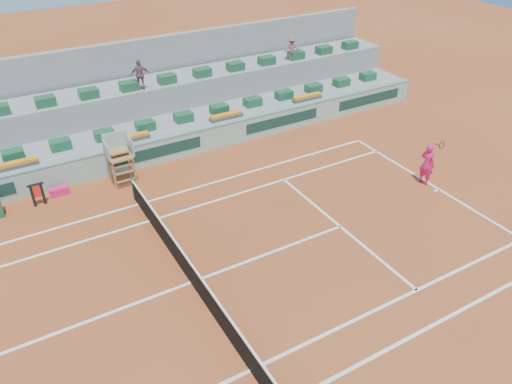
% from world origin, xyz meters
% --- Properties ---
extents(ground, '(90.00, 90.00, 0.00)m').
position_xyz_m(ground, '(0.00, 0.00, 0.00)').
color(ground, '#94401C').
rests_on(ground, ground).
extents(seating_tier_lower, '(36.00, 4.00, 1.20)m').
position_xyz_m(seating_tier_lower, '(0.00, 10.70, 0.60)').
color(seating_tier_lower, gray).
rests_on(seating_tier_lower, ground).
extents(seating_tier_upper, '(36.00, 2.40, 2.60)m').
position_xyz_m(seating_tier_upper, '(0.00, 12.30, 1.30)').
color(seating_tier_upper, gray).
rests_on(seating_tier_upper, ground).
extents(stadium_back_wall, '(36.00, 0.40, 4.40)m').
position_xyz_m(stadium_back_wall, '(0.00, 13.90, 2.20)').
color(stadium_back_wall, gray).
rests_on(stadium_back_wall, ground).
extents(player_bag, '(0.81, 0.36, 0.36)m').
position_xyz_m(player_bag, '(-2.69, 7.93, 0.18)').
color(player_bag, '#E41D6B').
rests_on(player_bag, ground).
extents(spectator_mid, '(0.97, 0.58, 1.54)m').
position_xyz_m(spectator_mid, '(2.55, 11.43, 3.37)').
color(spectator_mid, '#7D5363').
rests_on(spectator_mid, seating_tier_upper).
extents(spectator_right, '(0.99, 0.77, 1.35)m').
position_xyz_m(spectator_right, '(11.61, 11.61, 3.27)').
color(spectator_right, '#8F474D').
rests_on(spectator_right, seating_tier_upper).
extents(court_lines, '(23.89, 11.09, 0.01)m').
position_xyz_m(court_lines, '(0.00, 0.00, 0.01)').
color(court_lines, white).
rests_on(court_lines, ground).
extents(tennis_net, '(0.10, 11.97, 1.10)m').
position_xyz_m(tennis_net, '(0.00, 0.00, 0.53)').
color(tennis_net, black).
rests_on(tennis_net, ground).
extents(advertising_hoarding, '(36.00, 0.34, 1.26)m').
position_xyz_m(advertising_hoarding, '(0.02, 8.50, 0.63)').
color(advertising_hoarding, '#91B7A6').
rests_on(advertising_hoarding, ground).
extents(umpire_chair, '(1.10, 0.90, 2.40)m').
position_xyz_m(umpire_chair, '(0.00, 7.50, 1.54)').
color(umpire_chair, '#9D6A3B').
rests_on(umpire_chair, ground).
extents(seat_row_lower, '(32.90, 0.60, 0.44)m').
position_xyz_m(seat_row_lower, '(0.00, 9.80, 1.42)').
color(seat_row_lower, '#1B5231').
rests_on(seat_row_lower, seating_tier_lower).
extents(seat_row_upper, '(32.90, 0.60, 0.44)m').
position_xyz_m(seat_row_upper, '(0.00, 11.70, 2.82)').
color(seat_row_upper, '#1B5231').
rests_on(seat_row_upper, seating_tier_upper).
extents(flower_planters, '(26.80, 0.36, 0.28)m').
position_xyz_m(flower_planters, '(-1.50, 9.00, 1.33)').
color(flower_planters, '#484848').
rests_on(flower_planters, seating_tier_lower).
extents(towel_rack, '(0.66, 0.11, 1.03)m').
position_xyz_m(towel_rack, '(-3.57, 7.51, 0.60)').
color(towel_rack, black).
rests_on(towel_rack, ground).
extents(tennis_player, '(0.55, 0.94, 2.28)m').
position_xyz_m(tennis_player, '(11.70, 0.76, 0.97)').
color(tennis_player, '#E41D6B').
rests_on(tennis_player, ground).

